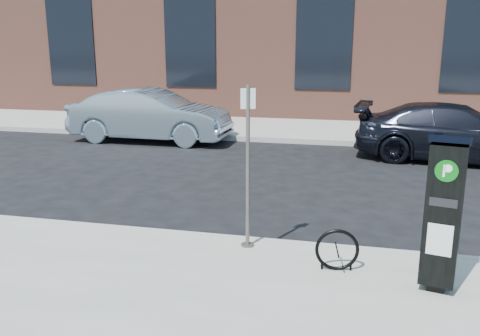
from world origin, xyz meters
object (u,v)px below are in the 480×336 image
(parking_kiosk, at_px, (443,212))
(sign_pole, at_px, (248,169))
(car_silver, at_px, (150,115))
(car_dark, at_px, (455,133))
(bike_rack, at_px, (337,250))

(parking_kiosk, xyz_separation_m, sign_pole, (-2.40, 0.76, 0.17))
(car_silver, bearing_deg, parking_kiosk, -139.74)
(car_dark, bearing_deg, car_silver, 91.49)
(car_dark, bearing_deg, bike_rack, 167.12)
(car_dark, bearing_deg, parking_kiosk, 175.66)
(sign_pole, xyz_separation_m, car_dark, (3.84, 7.00, -0.55))
(sign_pole, relative_size, car_dark, 0.45)
(parking_kiosk, bearing_deg, sign_pole, 175.40)
(bike_rack, bearing_deg, car_silver, 118.27)
(sign_pole, height_order, car_silver, sign_pole)
(parking_kiosk, relative_size, car_silver, 0.38)
(bike_rack, height_order, car_dark, car_dark)
(parking_kiosk, distance_m, bike_rack, 1.36)
(bike_rack, height_order, car_silver, car_silver)
(car_dark, bearing_deg, sign_pole, 157.39)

